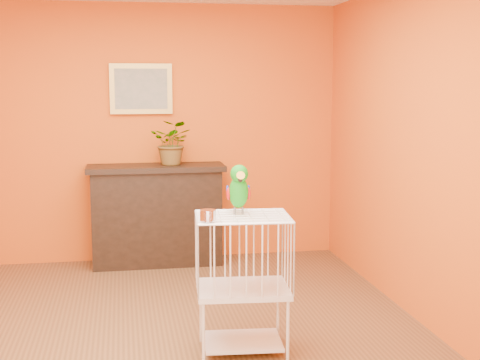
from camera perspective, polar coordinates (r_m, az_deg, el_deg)
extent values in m
plane|color=brown|center=(4.93, -7.21, -13.29)|extent=(4.50, 4.50, 0.00)
plane|color=#C54E12|center=(6.85, -8.37, 3.94)|extent=(4.00, 0.00, 4.00)
plane|color=#C54E12|center=(2.39, -4.99, -3.92)|extent=(4.00, 0.00, 4.00)
plane|color=#C54E12|center=(5.11, 15.54, 2.29)|extent=(0.00, 4.50, 4.50)
cube|color=black|center=(6.74, -7.11, -3.19)|extent=(1.27, 0.42, 0.95)
cube|color=black|center=(6.66, -7.19, 1.04)|extent=(1.35, 0.49, 0.05)
cube|color=black|center=(6.55, -7.03, -3.52)|extent=(0.89, 0.02, 0.47)
cube|color=#4E2116|center=(6.70, -9.33, -4.22)|extent=(0.05, 0.19, 0.30)
cube|color=#3E562B|center=(6.70, -8.61, -4.21)|extent=(0.05, 0.19, 0.30)
cube|color=#4E2116|center=(6.71, -7.80, -4.18)|extent=(0.05, 0.19, 0.30)
cube|color=#3E562B|center=(6.71, -6.89, -4.16)|extent=(0.05, 0.19, 0.30)
cube|color=#4E2116|center=(6.72, -5.99, -4.13)|extent=(0.05, 0.19, 0.30)
imported|color=#26722D|center=(6.65, -5.75, 2.78)|extent=(0.54, 0.56, 0.35)
cube|color=#BA9542|center=(6.80, -8.44, 7.70)|extent=(0.62, 0.03, 0.50)
cube|color=gray|center=(6.79, -8.44, 7.70)|extent=(0.52, 0.01, 0.40)
cube|color=silver|center=(4.65, 0.23, -13.58)|extent=(0.55, 0.44, 0.02)
cube|color=silver|center=(4.53, 0.23, -9.30)|extent=(0.64, 0.51, 0.04)
cube|color=silver|center=(4.40, 0.24, -3.14)|extent=(0.64, 0.51, 0.01)
cylinder|color=silver|center=(4.39, -3.14, -13.06)|extent=(0.02, 0.02, 0.42)
cylinder|color=silver|center=(4.44, 4.11, -12.81)|extent=(0.02, 0.02, 0.42)
cylinder|color=silver|center=(4.78, -3.35, -11.24)|extent=(0.02, 0.02, 0.42)
cylinder|color=silver|center=(4.83, 3.27, -11.03)|extent=(0.02, 0.02, 0.42)
cylinder|color=silver|center=(4.21, -2.75, -3.04)|extent=(0.10, 0.10, 0.07)
cylinder|color=#59544C|center=(4.46, -0.46, -2.66)|extent=(0.02, 0.02, 0.05)
cylinder|color=#59544C|center=(4.46, 0.23, -2.65)|extent=(0.02, 0.02, 0.05)
ellipsoid|color=#077F0E|center=(4.44, -0.12, -1.05)|extent=(0.14, 0.20, 0.24)
ellipsoid|color=#077F0E|center=(4.38, -0.06, 0.54)|extent=(0.13, 0.13, 0.12)
cone|color=orange|center=(4.33, 0.02, 0.27)|extent=(0.06, 0.08, 0.08)
cone|color=black|center=(4.34, 0.00, 0.01)|extent=(0.03, 0.03, 0.03)
sphere|color=black|center=(4.35, -0.57, 0.66)|extent=(0.02, 0.02, 0.02)
sphere|color=black|center=(4.36, 0.50, 0.68)|extent=(0.02, 0.02, 0.02)
ellipsoid|color=#A50C0C|center=(4.44, -0.99, -1.18)|extent=(0.03, 0.07, 0.08)
ellipsoid|color=navy|center=(4.46, 0.72, -1.15)|extent=(0.03, 0.07, 0.08)
cone|color=#077F0E|center=(4.53, -0.23, -1.89)|extent=(0.09, 0.17, 0.13)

